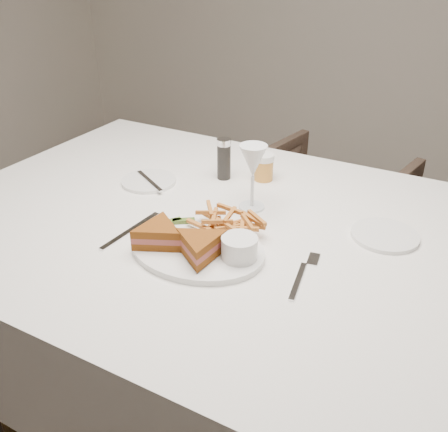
% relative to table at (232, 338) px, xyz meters
% --- Properties ---
extents(table, '(1.63, 1.13, 0.75)m').
position_rel_table_xyz_m(table, '(0.00, 0.00, 0.00)').
color(table, white).
rests_on(table, ground).
extents(chair_far, '(0.73, 0.70, 0.64)m').
position_rel_table_xyz_m(chair_far, '(-0.00, 0.95, -0.06)').
color(chair_far, '#4D3B2F').
rests_on(chair_far, ground).
extents(table_setting, '(0.84, 0.63, 0.18)m').
position_rel_table_xyz_m(table_setting, '(-0.01, -0.05, 0.41)').
color(table_setting, white).
rests_on(table_setting, table).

